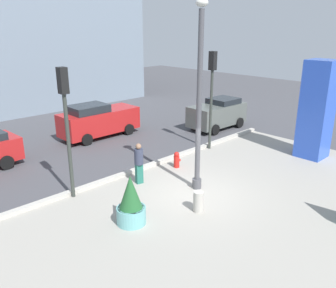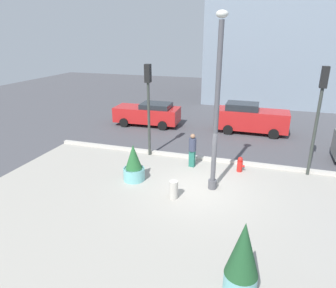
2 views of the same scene
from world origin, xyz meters
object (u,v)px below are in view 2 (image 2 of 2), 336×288
at_px(lamp_post, 217,110).
at_px(traffic_light_corner, 148,96).
at_px(potted_plant_by_pillar, 242,261).
at_px(traffic_light_far_side, 320,105).
at_px(car_far_lane, 251,118).
at_px(potted_plant_curbside, 134,165).
at_px(pedestrian_on_sidewalk, 192,149).
at_px(car_curb_east, 148,114).
at_px(fire_hydrant, 240,164).
at_px(concrete_bollard, 174,190).

height_order(lamp_post, traffic_light_corner, lamp_post).
distance_m(potted_plant_by_pillar, traffic_light_far_side, 8.72).
bearing_deg(traffic_light_corner, lamp_post, -35.04).
bearing_deg(lamp_post, car_far_lane, 82.96).
distance_m(potted_plant_curbside, pedestrian_on_sidewalk, 3.09).
bearing_deg(potted_plant_curbside, potted_plant_by_pillar, -44.82).
height_order(potted_plant_curbside, car_curb_east, potted_plant_curbside).
bearing_deg(lamp_post, fire_hydrant, 65.25).
height_order(concrete_bollard, car_curb_east, car_curb_east).
bearing_deg(fire_hydrant, potted_plant_by_pillar, -85.05).
bearing_deg(traffic_light_corner, traffic_light_far_side, -0.25).
xyz_separation_m(concrete_bollard, car_far_lane, (2.40, 9.78, 0.61)).
height_order(lamp_post, fire_hydrant, lamp_post).
height_order(fire_hydrant, pedestrian_on_sidewalk, pedestrian_on_sidewalk).
relative_size(concrete_bollard, car_far_lane, 0.16).
relative_size(fire_hydrant, traffic_light_far_side, 0.15).
height_order(fire_hydrant, concrete_bollard, same).
xyz_separation_m(lamp_post, potted_plant_by_pillar, (1.60, -5.35, -2.35)).
height_order(fire_hydrant, car_far_lane, car_far_lane).
bearing_deg(traffic_light_far_side, pedestrian_on_sidewalk, -171.81).
relative_size(fire_hydrant, car_far_lane, 0.16).
relative_size(potted_plant_curbside, potted_plant_by_pillar, 0.78).
bearing_deg(traffic_light_far_side, lamp_post, -146.12).
bearing_deg(traffic_light_far_side, fire_hydrant, -168.37).
distance_m(traffic_light_corner, car_curb_east, 6.25).
height_order(potted_plant_curbside, traffic_light_far_side, traffic_light_far_side).
relative_size(concrete_bollard, traffic_light_far_side, 0.15).
distance_m(lamp_post, traffic_light_corner, 4.79).
distance_m(car_curb_east, pedestrian_on_sidewalk, 7.77).
relative_size(car_curb_east, pedestrian_on_sidewalk, 2.72).
xyz_separation_m(potted_plant_curbside, car_far_lane, (4.56, 8.78, 0.24)).
bearing_deg(pedestrian_on_sidewalk, concrete_bollard, -89.95).
distance_m(traffic_light_far_side, pedestrian_on_sidewalk, 5.94).
xyz_separation_m(concrete_bollard, traffic_light_corner, (-2.57, 4.02, 2.86)).
bearing_deg(potted_plant_curbside, pedestrian_on_sidewalk, 45.64).
height_order(concrete_bollard, pedestrian_on_sidewalk, pedestrian_on_sidewalk).
relative_size(lamp_post, car_far_lane, 1.53).
relative_size(concrete_bollard, car_curb_east, 0.16).
height_order(lamp_post, pedestrian_on_sidewalk, lamp_post).
height_order(potted_plant_by_pillar, car_far_lane, potted_plant_by_pillar).
relative_size(car_far_lane, car_curb_east, 0.98).
height_order(potted_plant_by_pillar, fire_hydrant, potted_plant_by_pillar).
relative_size(traffic_light_far_side, car_far_lane, 1.08).
xyz_separation_m(traffic_light_corner, car_far_lane, (4.97, 5.77, -2.25)).
bearing_deg(potted_plant_by_pillar, lamp_post, 106.67).
distance_m(potted_plant_by_pillar, pedestrian_on_sidewalk, 7.86).
bearing_deg(traffic_light_corner, pedestrian_on_sidewalk, -17.54).
relative_size(lamp_post, car_curb_east, 1.50).
bearing_deg(potted_plant_by_pillar, concrete_bollard, 125.91).
bearing_deg(fire_hydrant, car_curb_east, 139.42).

